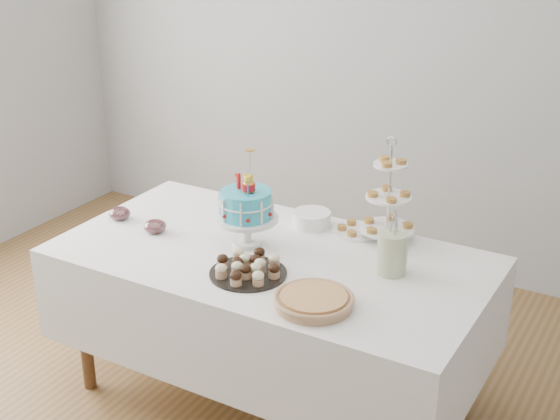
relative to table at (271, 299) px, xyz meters
The scene contains 11 objects.
walls 0.86m from the table, 90.00° to the right, with size 5.04×4.04×2.70m.
table is the anchor object (origin of this frame).
birthday_cake 0.38m from the table, 167.71° to the left, with size 0.29×0.29×0.45m.
cupcake_tray 0.34m from the table, 85.50° to the right, with size 0.33×0.33×0.07m.
pie 0.56m from the table, 39.87° to the right, with size 0.32×0.32×0.05m.
tiered_stand 0.70m from the table, 46.23° to the left, with size 0.26×0.26×0.50m.
plate_stack 0.45m from the table, 88.18° to the left, with size 0.18×0.18×0.07m.
pastry_plate 0.52m from the table, 60.12° to the left, with size 0.23×0.23×0.03m.
jam_bowl_a 0.65m from the table, behind, with size 0.11×0.11×0.06m.
jam_bowl_b 0.88m from the table, behind, with size 0.11×0.11×0.06m.
utensil_pitcher 0.63m from the table, 10.51° to the left, with size 0.13×0.13×0.28m.
Camera 1 is at (1.59, -2.37, 2.29)m, focal length 50.00 mm.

